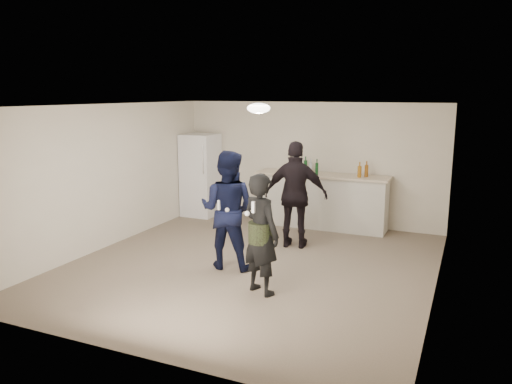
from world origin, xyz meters
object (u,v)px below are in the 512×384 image
at_px(man, 228,210).
at_px(woman, 261,234).
at_px(counter, 321,202).
at_px(spectator, 296,195).
at_px(fridge, 201,175).
at_px(shaker, 296,169).

bearing_deg(man, woman, 133.64).
relative_size(counter, man, 1.42).
bearing_deg(counter, spectator, -91.55).
height_order(counter, woman, woman).
bearing_deg(woman, fridge, -27.19).
bearing_deg(spectator, counter, -100.66).
relative_size(counter, shaker, 15.29).
xyz_separation_m(shaker, spectator, (0.48, -1.38, -0.24)).
bearing_deg(shaker, counter, 8.42).
distance_m(man, spectator, 1.53).
xyz_separation_m(counter, woman, (0.21, -3.60, 0.30)).
height_order(fridge, man, man).
distance_m(woman, spectator, 2.16).
relative_size(shaker, man, 0.09).
height_order(counter, spectator, spectator).
height_order(shaker, spectator, spectator).
bearing_deg(fridge, woman, -50.14).
distance_m(man, woman, 1.15).
xyz_separation_m(fridge, man, (2.07, -2.78, 0.02)).
distance_m(counter, spectator, 1.51).
distance_m(fridge, spectator, 3.03).
xyz_separation_m(counter, shaker, (-0.52, -0.08, 0.65)).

